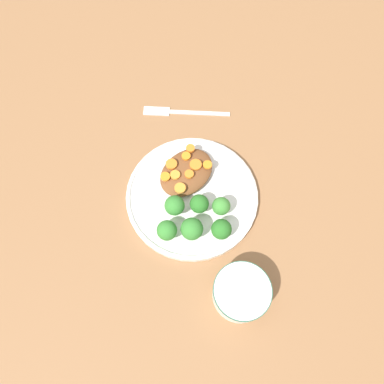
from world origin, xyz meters
name	(u,v)px	position (x,y,z in m)	size (l,w,h in m)	color
ground_plane	(192,198)	(0.00, 0.00, 0.00)	(4.00, 4.00, 0.00)	#8C603D
plate	(192,196)	(0.00, 0.00, 0.01)	(0.28, 0.28, 0.02)	silver
dip_bowl	(241,293)	(-0.09, -0.21, 0.03)	(0.11, 0.11, 0.06)	white
stew_mound	(186,172)	(0.03, 0.04, 0.03)	(0.13, 0.10, 0.03)	brown
broccoli_floret_0	(192,229)	(-0.07, -0.06, 0.05)	(0.05, 0.05, 0.06)	#759E51
broccoli_floret_1	(221,206)	(0.01, -0.07, 0.04)	(0.04, 0.04, 0.05)	#7FA85B
broccoli_floret_2	(174,206)	(-0.05, 0.00, 0.05)	(0.04, 0.04, 0.06)	#7FA85B
broccoli_floret_3	(167,231)	(-0.10, -0.02, 0.05)	(0.04, 0.04, 0.05)	#7FA85B
broccoli_floret_4	(199,204)	(-0.01, -0.03, 0.05)	(0.04, 0.04, 0.05)	#7FA85B
broccoli_floret_5	(221,230)	(-0.03, -0.10, 0.05)	(0.04, 0.04, 0.05)	#7FA85B
carrot_slice_0	(190,148)	(0.07, 0.07, 0.05)	(0.02, 0.02, 0.01)	orange
carrot_slice_1	(189,174)	(0.02, 0.03, 0.05)	(0.02, 0.02, 0.01)	orange
carrot_slice_2	(196,165)	(0.05, 0.03, 0.05)	(0.03, 0.03, 0.01)	orange
carrot_slice_3	(165,177)	(-0.02, 0.06, 0.05)	(0.02, 0.02, 0.00)	orange
carrot_slice_4	(171,164)	(0.01, 0.07, 0.05)	(0.02, 0.02, 0.01)	orange
carrot_slice_5	(176,174)	(0.00, 0.05, 0.05)	(0.02, 0.02, 0.01)	orange
carrot_slice_6	(180,188)	(-0.02, 0.02, 0.05)	(0.02, 0.02, 0.01)	orange
carrot_slice_7	(186,156)	(0.05, 0.06, 0.05)	(0.02, 0.02, 0.01)	orange
carrot_slice_8	(207,165)	(0.06, 0.01, 0.05)	(0.02, 0.02, 0.00)	orange
fork	(178,112)	(0.14, 0.18, 0.00)	(0.15, 0.17, 0.01)	silver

